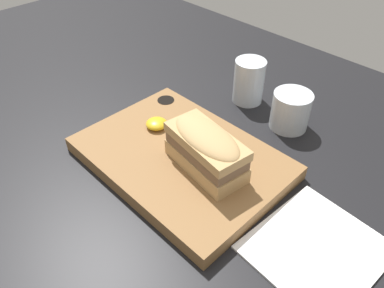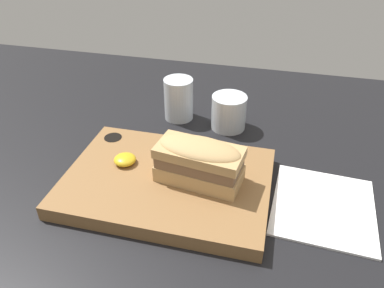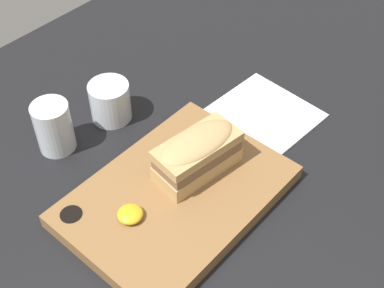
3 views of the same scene
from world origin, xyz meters
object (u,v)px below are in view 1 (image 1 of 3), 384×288
Objects in this scene: sandwich at (206,148)px; napkin at (316,248)px; wine_glass at (290,112)px; serving_board at (181,158)px; water_glass at (249,84)px.

sandwich is 0.79× the size of napkin.
serving_board is at bearing -107.21° from wine_glass.
sandwich is 1.59× the size of water_glass.
sandwich reaches higher than napkin.
sandwich is 21.71cm from wine_glass.
water_glass is at bearing 113.22° from sandwich.
wine_glass is (11.16, -1.44, -0.76)cm from water_glass.
serving_board is 25.41cm from napkin.
serving_board reaches higher than napkin.
serving_board is 3.72× the size of water_glass.
serving_board is at bearing -177.04° from napkin.
water_glass is 0.50× the size of napkin.
water_glass reaches higher than wine_glass.
wine_glass reaches higher than serving_board.
serving_board is 4.67× the size of wine_glass.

